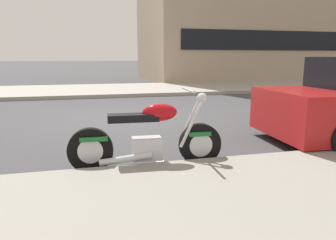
% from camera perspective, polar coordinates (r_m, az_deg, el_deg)
% --- Properties ---
extents(ground_plane, '(260.00, 260.00, 0.00)m').
position_cam_1_polar(ground_plane, '(8.42, -7.19, 0.54)').
color(ground_plane, '#3D3D3F').
extents(sidewalk_far_curb, '(120.00, 5.00, 0.14)m').
position_cam_1_polar(sidewalk_far_curb, '(19.77, 26.99, 5.62)').
color(sidewalk_far_curb, gray).
rests_on(sidewalk_far_curb, ground).
extents(parking_stall_stripe, '(0.12, 2.20, 0.01)m').
position_cam_1_polar(parking_stall_stripe, '(5.09, -2.12, -6.32)').
color(parking_stall_stripe, silver).
rests_on(parking_stall_stripe, ground).
extents(parked_motorcycle, '(2.12, 0.62, 1.10)m').
position_cam_1_polar(parked_motorcycle, '(4.44, -3.43, -3.35)').
color(parked_motorcycle, black).
rests_on(parked_motorcycle, ground).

